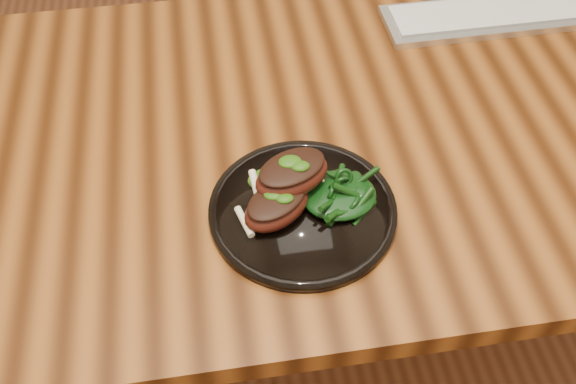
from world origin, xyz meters
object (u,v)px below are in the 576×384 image
object	(u,v)px
lamb_chop_front	(276,205)
greens_heap	(339,192)
desk	(321,159)
plate	(303,210)
keyboard	(491,15)

from	to	relation	value
lamb_chop_front	greens_heap	xyz separation A→B (m)	(0.09, 0.01, -0.01)
desk	plate	world-z (taller)	plate
lamb_chop_front	greens_heap	distance (m)	0.09
greens_heap	keyboard	xyz separation A→B (m)	(0.39, 0.41, -0.02)
desk	greens_heap	size ratio (longest dim) A/B	14.81
desk	keyboard	world-z (taller)	keyboard
plate	lamb_chop_front	distance (m)	0.05
desk	keyboard	distance (m)	0.45
desk	keyboard	size ratio (longest dim) A/B	3.85
greens_heap	plate	bearing A→B (deg)	-174.81
greens_heap	keyboard	world-z (taller)	greens_heap
lamb_chop_front	keyboard	distance (m)	0.64
desk	greens_heap	distance (m)	0.21
plate	keyboard	bearing A→B (deg)	43.57
desk	lamb_chop_front	size ratio (longest dim) A/B	12.79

